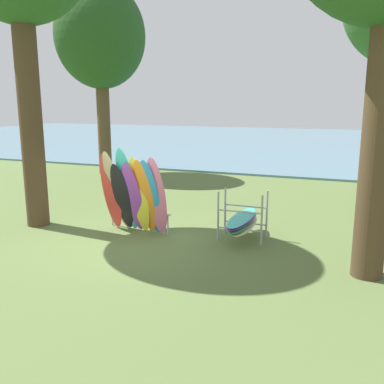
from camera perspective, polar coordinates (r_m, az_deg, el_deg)
ground_plane at (r=10.93m, az=-8.71°, el=-6.39°), size 80.00×80.00×0.00m
lake_water at (r=37.91m, az=13.38°, el=6.60°), size 80.00×36.00×0.10m
tree_mid_behind at (r=21.25m, az=-12.24°, el=19.62°), size 4.17×4.17×8.81m
leaning_board_pile at (r=11.23m, az=-7.92°, el=-0.37°), size 2.00×0.91×2.30m
board_storage_rack at (r=10.78m, az=6.83°, el=-3.84°), size 1.15×2.12×1.25m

